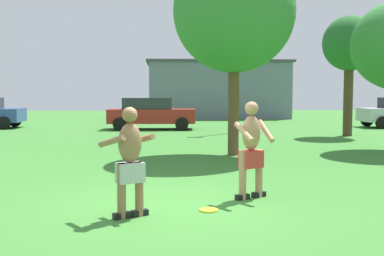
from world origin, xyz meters
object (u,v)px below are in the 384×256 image
(player_in_gray, at_px, (130,159))
(car_red_near_post, at_px, (151,113))
(player_near, at_px, (251,147))
(lamp_post, at_px, (237,61))
(frisbee, at_px, (209,210))
(tree_right_field, at_px, (349,45))
(tree_behind_players, at_px, (234,12))

(player_in_gray, relative_size, car_red_near_post, 0.38)
(player_near, distance_m, player_in_gray, 2.33)
(car_red_near_post, xyz_separation_m, lamp_post, (3.97, -2.32, 2.44))
(player_near, bearing_deg, lamp_post, 81.84)
(player_near, xyz_separation_m, frisbee, (-0.83, -0.83, -0.89))
(tree_right_field, bearing_deg, car_red_near_post, 153.92)
(lamp_post, bearing_deg, frisbee, -100.96)
(lamp_post, bearing_deg, car_red_near_post, 149.67)
(player_near, bearing_deg, player_in_gray, -151.18)
(tree_right_field, bearing_deg, player_near, -119.09)
(frisbee, height_order, tree_behind_players, tree_behind_players)
(player_near, height_order, player_in_gray, player_near)
(player_near, relative_size, tree_right_field, 0.34)
(player_in_gray, distance_m, tree_behind_players, 8.05)
(frisbee, distance_m, lamp_post, 14.76)
(lamp_post, relative_size, tree_behind_players, 0.88)
(car_red_near_post, bearing_deg, tree_behind_players, -75.09)
(lamp_post, relative_size, tree_right_field, 1.04)
(tree_behind_players, bearing_deg, lamp_post, 80.01)
(player_in_gray, distance_m, tree_right_field, 15.45)
(player_near, relative_size, car_red_near_post, 0.39)
(player_near, xyz_separation_m, player_in_gray, (-2.04, -1.12, -0.04))
(frisbee, distance_m, tree_behind_players, 7.90)
(player_in_gray, relative_size, tree_right_field, 0.33)
(frisbee, xyz_separation_m, tree_right_field, (7.22, 12.32, 3.81))
(player_in_gray, height_order, car_red_near_post, player_in_gray)
(car_red_near_post, height_order, tree_right_field, tree_right_field)
(lamp_post, bearing_deg, tree_right_field, -22.03)
(player_near, distance_m, lamp_post, 13.64)
(lamp_post, distance_m, tree_behind_players, 7.75)
(player_near, bearing_deg, frisbee, -134.92)
(car_red_near_post, bearing_deg, tree_right_field, -26.08)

